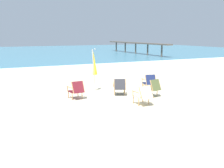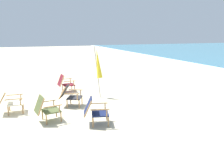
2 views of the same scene
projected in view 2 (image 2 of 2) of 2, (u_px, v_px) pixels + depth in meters
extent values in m
plane|color=beige|center=(60.00, 104.00, 8.13)|extent=(80.00, 80.00, 0.00)
cube|color=beige|center=(15.00, 103.00, 7.24)|extent=(0.52, 0.48, 0.04)
cube|color=beige|center=(2.00, 98.00, 7.07)|extent=(0.49, 0.29, 0.47)
cylinder|color=#AD7F4C|center=(23.00, 105.00, 7.57)|extent=(0.04, 0.04, 0.32)
cylinder|color=#AD7F4C|center=(23.00, 109.00, 7.14)|extent=(0.04, 0.04, 0.32)
cylinder|color=#AD7F4C|center=(9.00, 106.00, 7.42)|extent=(0.04, 0.04, 0.32)
cylinder|color=#AD7F4C|center=(8.00, 111.00, 6.99)|extent=(0.04, 0.04, 0.32)
cube|color=#AD7F4C|center=(15.00, 95.00, 7.44)|extent=(0.04, 0.53, 0.02)
cylinder|color=#AD7F4C|center=(21.00, 97.00, 7.53)|extent=(0.04, 0.04, 0.22)
cube|color=#AD7F4C|center=(14.00, 99.00, 6.93)|extent=(0.04, 0.53, 0.02)
cylinder|color=#AD7F4C|center=(20.00, 102.00, 7.02)|extent=(0.04, 0.04, 0.22)
cylinder|color=#AD7F4C|center=(3.00, 96.00, 7.30)|extent=(0.04, 0.29, 0.47)
cylinder|color=#AD7F4C|center=(2.00, 100.00, 6.83)|extent=(0.04, 0.29, 0.47)
cube|color=#19234C|center=(100.00, 113.00, 6.31)|extent=(0.62, 0.59, 0.04)
cube|color=#19234C|center=(88.00, 106.00, 6.22)|extent=(0.54, 0.36, 0.49)
cylinder|color=#AD7F4C|center=(107.00, 115.00, 6.59)|extent=(0.04, 0.04, 0.32)
cylinder|color=#AD7F4C|center=(108.00, 121.00, 6.14)|extent=(0.04, 0.04, 0.32)
cylinder|color=#AD7F4C|center=(93.00, 116.00, 6.55)|extent=(0.04, 0.04, 0.32)
cylinder|color=#AD7F4C|center=(93.00, 122.00, 6.09)|extent=(0.04, 0.04, 0.32)
cube|color=#AD7F4C|center=(99.00, 103.00, 6.53)|extent=(0.16, 0.52, 0.02)
cylinder|color=#AD7F4C|center=(105.00, 107.00, 6.57)|extent=(0.04, 0.04, 0.22)
cube|color=#AD7F4C|center=(100.00, 110.00, 5.98)|extent=(0.16, 0.52, 0.02)
cylinder|color=#AD7F4C|center=(107.00, 113.00, 6.03)|extent=(0.04, 0.04, 0.22)
cylinder|color=#AD7F4C|center=(88.00, 103.00, 6.46)|extent=(0.10, 0.25, 0.49)
cylinder|color=#AD7F4C|center=(88.00, 109.00, 5.97)|extent=(0.10, 0.25, 0.49)
cube|color=#515B33|center=(51.00, 110.00, 6.56)|extent=(0.60, 0.57, 0.04)
cube|color=#515B33|center=(39.00, 105.00, 6.33)|extent=(0.53, 0.32, 0.49)
cylinder|color=#AD7F4C|center=(56.00, 112.00, 6.90)|extent=(0.04, 0.04, 0.32)
cylinder|color=#AD7F4C|center=(61.00, 117.00, 6.51)|extent=(0.04, 0.04, 0.32)
cylinder|color=#AD7F4C|center=(42.00, 114.00, 6.68)|extent=(0.04, 0.04, 0.32)
cylinder|color=#AD7F4C|center=(46.00, 119.00, 6.29)|extent=(0.04, 0.04, 0.32)
cube|color=#AD7F4C|center=(48.00, 101.00, 6.73)|extent=(0.13, 0.53, 0.02)
cylinder|color=#AD7F4C|center=(54.00, 104.00, 6.85)|extent=(0.04, 0.04, 0.22)
cube|color=#AD7F4C|center=(53.00, 106.00, 6.26)|extent=(0.13, 0.53, 0.02)
cylinder|color=#AD7F4C|center=(59.00, 109.00, 6.38)|extent=(0.04, 0.04, 0.22)
cylinder|color=#AD7F4C|center=(37.00, 102.00, 6.54)|extent=(0.08, 0.24, 0.50)
cylinder|color=#AD7F4C|center=(41.00, 107.00, 6.12)|extent=(0.08, 0.24, 0.50)
cube|color=#28282D|center=(75.00, 98.00, 7.88)|extent=(0.67, 0.65, 0.04)
cube|color=#28282D|center=(64.00, 91.00, 7.85)|extent=(0.57, 0.47, 0.47)
cylinder|color=#AD7F4C|center=(82.00, 100.00, 8.12)|extent=(0.04, 0.04, 0.32)
cylinder|color=#AD7F4C|center=(79.00, 104.00, 7.67)|extent=(0.04, 0.04, 0.32)
cylinder|color=#AD7F4C|center=(71.00, 100.00, 8.16)|extent=(0.04, 0.04, 0.32)
cylinder|color=#AD7F4C|center=(67.00, 104.00, 7.70)|extent=(0.04, 0.04, 0.32)
cube|color=#AD7F4C|center=(76.00, 90.00, 8.10)|extent=(0.25, 0.49, 0.02)
cylinder|color=#AD7F4C|center=(81.00, 93.00, 8.11)|extent=(0.04, 0.04, 0.22)
cube|color=#AD7F4C|center=(72.00, 94.00, 7.56)|extent=(0.25, 0.49, 0.02)
cylinder|color=#AD7F4C|center=(77.00, 97.00, 7.57)|extent=(0.04, 0.04, 0.22)
cylinder|color=#AD7F4C|center=(66.00, 90.00, 8.10)|extent=(0.16, 0.29, 0.47)
cylinder|color=#AD7F4C|center=(62.00, 93.00, 7.61)|extent=(0.16, 0.29, 0.47)
cube|color=maroon|center=(68.00, 85.00, 9.87)|extent=(0.57, 0.53, 0.04)
cube|color=maroon|center=(61.00, 80.00, 9.67)|extent=(0.52, 0.29, 0.49)
cylinder|color=#AD7F4C|center=(72.00, 87.00, 10.21)|extent=(0.04, 0.04, 0.32)
cylinder|color=#AD7F4C|center=(75.00, 89.00, 9.80)|extent=(0.04, 0.04, 0.32)
cylinder|color=#AD7F4C|center=(63.00, 88.00, 10.02)|extent=(0.04, 0.04, 0.32)
cylinder|color=#AD7F4C|center=(65.00, 90.00, 9.61)|extent=(0.04, 0.04, 0.32)
cube|color=#AD7F4C|center=(66.00, 79.00, 10.06)|extent=(0.09, 0.53, 0.02)
cylinder|color=#AD7F4C|center=(70.00, 81.00, 10.17)|extent=(0.04, 0.04, 0.22)
cube|color=#AD7F4C|center=(70.00, 81.00, 9.57)|extent=(0.09, 0.53, 0.02)
cylinder|color=#AD7F4C|center=(74.00, 83.00, 9.68)|extent=(0.04, 0.04, 0.22)
cylinder|color=#AD7F4C|center=(59.00, 79.00, 9.89)|extent=(0.07, 0.24, 0.49)
cylinder|color=#AD7F4C|center=(62.00, 81.00, 9.45)|extent=(0.07, 0.24, 0.49)
cylinder|color=#B7B2A8|center=(97.00, 72.00, 8.86)|extent=(0.26, 0.23, 2.09)
cone|color=yellow|center=(98.00, 64.00, 8.76)|extent=(0.42, 0.40, 1.17)
sphere|color=#B7B2A8|center=(100.00, 47.00, 8.57)|extent=(0.06, 0.06, 0.06)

